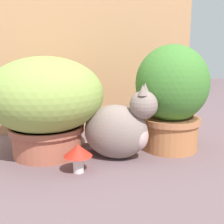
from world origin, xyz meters
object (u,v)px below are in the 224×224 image
grass_planter (46,101)px  leafy_planter (172,95)px  cat (120,129)px  mushroom_ornament_red (78,153)px

grass_planter → leafy_planter: size_ratio=1.04×
cat → mushroom_ornament_red: (-0.18, -0.10, -0.05)m
grass_planter → cat: 0.33m
grass_planter → leafy_planter: 0.53m
grass_planter → mushroom_ornament_red: bearing=-64.5°
grass_planter → mushroom_ornament_red: size_ratio=4.54×
grass_planter → leafy_planter: bearing=-5.8°
grass_planter → cat: (0.29, -0.11, -0.11)m
leafy_planter → cat: 0.28m
leafy_planter → cat: size_ratio=1.33×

